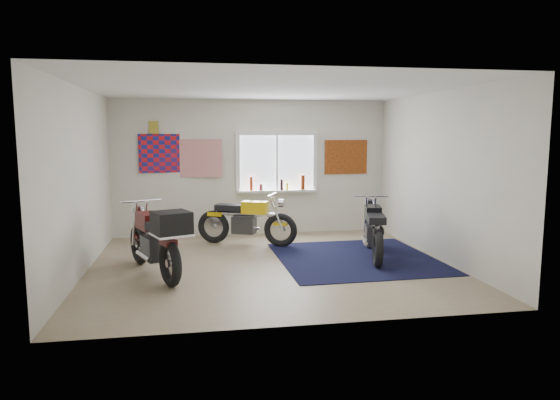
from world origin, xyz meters
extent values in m
plane|color=#9E896B|center=(0.00, 0.00, 0.00)|extent=(5.50, 5.50, 0.00)
plane|color=white|center=(0.00, 0.00, 2.70)|extent=(5.50, 5.50, 0.00)
plane|color=silver|center=(0.00, 2.50, 1.35)|extent=(5.50, 0.00, 5.50)
plane|color=silver|center=(0.00, -2.50, 1.35)|extent=(5.50, 0.00, 5.50)
plane|color=silver|center=(-2.75, 0.00, 1.35)|extent=(0.00, 5.00, 5.00)
plane|color=silver|center=(2.75, 0.00, 1.35)|extent=(0.00, 5.00, 5.00)
cube|color=black|center=(1.44, 0.18, 0.01)|extent=(2.56, 2.66, 0.01)
cube|color=white|center=(0.50, 2.48, 1.45)|extent=(1.50, 0.02, 1.10)
cube|color=white|center=(0.50, 2.47, 2.04)|extent=(1.66, 0.06, 0.08)
cube|color=white|center=(0.50, 2.47, 0.86)|extent=(1.66, 0.06, 0.08)
cube|color=white|center=(-0.29, 2.47, 1.45)|extent=(0.08, 0.06, 1.10)
cube|color=white|center=(1.29, 2.47, 1.45)|extent=(0.08, 0.06, 1.10)
cube|color=white|center=(0.50, 2.47, 1.45)|extent=(0.04, 0.06, 1.10)
cube|color=white|center=(0.50, 2.41, 0.88)|extent=(1.60, 0.16, 0.04)
cylinder|color=maroon|center=(-0.03, 2.40, 1.04)|extent=(0.07, 0.07, 0.28)
cylinder|color=silver|center=(0.18, 2.40, 0.96)|extent=(0.06, 0.06, 0.12)
cylinder|color=black|center=(0.59, 2.40, 1.01)|extent=(0.06, 0.06, 0.22)
cylinder|color=yellow|center=(0.70, 2.40, 0.97)|extent=(0.05, 0.05, 0.14)
cylinder|color=maroon|center=(1.02, 2.40, 1.05)|extent=(0.09, 0.09, 0.30)
cylinder|color=maroon|center=(0.16, 2.40, 0.97)|extent=(0.07, 0.07, 0.13)
plane|color=red|center=(-1.70, 2.48, 1.65)|extent=(1.00, 0.07, 1.00)
plane|color=red|center=(-1.05, 2.46, 1.55)|extent=(0.90, 0.09, 0.90)
cube|color=#A18C2E|center=(-1.90, 2.48, 2.15)|extent=(0.18, 0.02, 0.24)
cube|color=#A54C14|center=(1.95, 2.48, 1.55)|extent=(0.90, 0.03, 0.70)
torus|color=black|center=(0.36, 1.24, 0.30)|extent=(0.61, 0.36, 0.62)
torus|color=black|center=(-0.81, 1.76, 0.30)|extent=(0.61, 0.36, 0.62)
cylinder|color=silver|center=(0.36, 1.24, 0.30)|extent=(0.13, 0.13, 0.10)
cylinder|color=silver|center=(-0.81, 1.76, 0.30)|extent=(0.13, 0.13, 0.10)
cylinder|color=silver|center=(-0.23, 1.50, 0.57)|extent=(1.09, 0.55, 0.08)
cube|color=#2D2D2F|center=(-0.27, 1.52, 0.37)|extent=(0.48, 0.40, 0.31)
cylinder|color=silver|center=(-0.21, 1.65, 0.28)|extent=(0.49, 0.26, 0.06)
cube|color=#E4B80C|center=(-0.07, 1.43, 0.70)|extent=(0.52, 0.41, 0.22)
cube|color=black|center=(-0.52, 1.63, 0.68)|extent=(0.57, 0.44, 0.11)
cube|color=#E4B80C|center=(-0.77, 1.74, 0.55)|extent=(0.31, 0.25, 0.07)
cube|color=#E4B80C|center=(0.36, 1.24, 0.41)|extent=(0.29, 0.22, 0.05)
cylinder|color=silver|center=(0.21, 1.31, 0.94)|extent=(0.26, 0.54, 0.03)
cylinder|color=silver|center=(0.38, 1.23, 0.79)|extent=(0.14, 0.17, 0.15)
torus|color=black|center=(1.91, 0.87, 0.29)|extent=(0.26, 0.61, 0.59)
torus|color=black|center=(1.59, -0.41, 0.29)|extent=(0.26, 0.61, 0.59)
cylinder|color=silver|center=(1.91, 0.87, 0.29)|extent=(0.12, 0.12, 0.10)
cylinder|color=silver|center=(1.59, -0.41, 0.29)|extent=(0.12, 0.12, 0.10)
cylinder|color=silver|center=(1.75, 0.23, 0.58)|extent=(0.37, 1.17, 0.08)
cube|color=#2D2D2F|center=(1.74, 0.19, 0.38)|extent=(0.36, 0.48, 0.32)
cylinder|color=silver|center=(1.59, 0.22, 0.28)|extent=(0.19, 0.52, 0.07)
cube|color=black|center=(1.79, 0.40, 0.72)|extent=(0.35, 0.52, 0.23)
cube|color=black|center=(1.67, -0.09, 0.70)|extent=(0.38, 0.57, 0.11)
cube|color=black|center=(1.60, -0.36, 0.57)|extent=(0.22, 0.31, 0.08)
cube|color=black|center=(1.91, 0.87, 0.41)|extent=(0.19, 0.29, 0.05)
cylinder|color=silver|center=(1.87, 0.71, 0.96)|extent=(0.57, 0.18, 0.03)
cylinder|color=silver|center=(1.92, 0.89, 0.81)|extent=(0.17, 0.13, 0.15)
torus|color=black|center=(-2.02, 0.43, 0.32)|extent=(0.37, 0.65, 0.65)
torus|color=black|center=(-1.48, -0.86, 0.32)|extent=(0.37, 0.65, 0.65)
cylinder|color=silver|center=(-2.02, 0.43, 0.32)|extent=(0.13, 0.14, 0.11)
cylinder|color=silver|center=(-1.48, -0.86, 0.32)|extent=(0.13, 0.14, 0.11)
cylinder|color=silver|center=(-1.75, -0.21, 0.62)|extent=(0.56, 1.19, 0.09)
cube|color=#2D2D2F|center=(-1.73, -0.26, 0.40)|extent=(0.43, 0.52, 0.34)
cylinder|color=silver|center=(-1.88, -0.32, 0.30)|extent=(0.27, 0.53, 0.07)
cube|color=#3F0B0A|center=(-1.82, -0.05, 0.76)|extent=(0.43, 0.56, 0.24)
cube|color=black|center=(-1.62, -0.54, 0.74)|extent=(0.47, 0.61, 0.12)
cube|color=#3F0B0A|center=(-1.50, -0.81, 0.60)|extent=(0.26, 0.34, 0.08)
cube|color=#3F0B0A|center=(-2.02, 0.43, 0.44)|extent=(0.24, 0.31, 0.05)
cylinder|color=silver|center=(-1.95, 0.26, 1.02)|extent=(0.58, 0.27, 0.04)
cylinder|color=silver|center=(-2.02, 0.45, 0.86)|extent=(0.19, 0.15, 0.16)
cube|color=black|center=(-1.45, -0.95, 0.88)|extent=(0.57, 0.56, 0.30)
camera|label=1|loc=(-1.13, -7.47, 2.02)|focal=32.00mm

